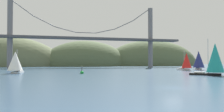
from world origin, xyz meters
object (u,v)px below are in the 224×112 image
sailboat_teal_sail (214,59)px  sailboat_navy_sail (199,60)px  channel_buoy (82,72)px  sailboat_red_spinnaker (186,61)px  sailboat_white_mainsail (15,62)px

sailboat_teal_sail → sailboat_navy_sail: bearing=59.5°
sailboat_navy_sail → channel_buoy: bearing=-165.5°
sailboat_navy_sail → sailboat_red_spinnaker: (-7.67, -2.61, -0.49)m
sailboat_white_mainsail → sailboat_teal_sail: bearing=-23.8°
sailboat_navy_sail → sailboat_red_spinnaker: size_ratio=1.06×
sailboat_teal_sail → channel_buoy: (-32.65, 17.35, -4.05)m
sailboat_white_mainsail → sailboat_teal_sail: (52.28, -23.03, 0.78)m
channel_buoy → sailboat_navy_sail: bearing=14.5°
sailboat_teal_sail → sailboat_red_spinnaker: sailboat_teal_sail is taller
sailboat_white_mainsail → sailboat_teal_sail: size_ratio=0.77×
sailboat_teal_sail → sailboat_navy_sail: (17.91, 30.46, -0.20)m
sailboat_navy_sail → sailboat_red_spinnaker: 8.11m
channel_buoy → sailboat_teal_sail: bearing=-28.0°
sailboat_teal_sail → channel_buoy: size_ratio=3.71×
sailboat_navy_sail → sailboat_white_mainsail: bearing=-174.0°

